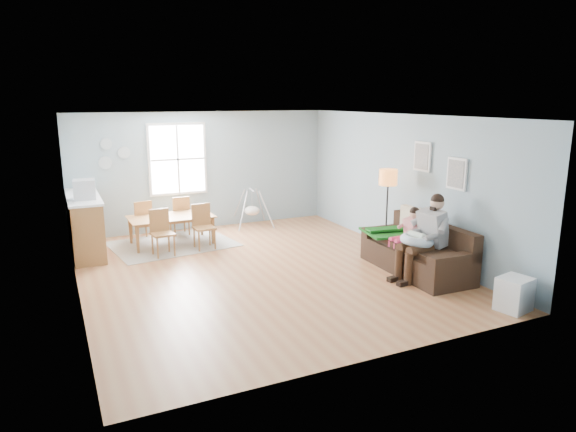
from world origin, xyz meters
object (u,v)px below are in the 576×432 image
toddler (409,228)px  chair_sw (161,230)px  father (425,234)px  dining_table (172,230)px  sofa (419,254)px  floor_lamp (388,185)px  storage_cube (514,294)px  chair_se (203,223)px  counter (85,224)px  chair_nw (142,218)px  chair_ne (180,213)px  monitor (84,189)px  baby_swing (252,210)px

toddler → chair_sw: (-3.82, 2.69, -0.24)m
father → dining_table: bearing=131.5°
sofa → floor_lamp: size_ratio=1.30×
storage_cube → chair_se: 5.91m
storage_cube → counter: 7.79m
sofa → dining_table: sofa is taller
dining_table → chair_nw: chair_nw is taller
father → chair_nw: (-3.92, 4.39, -0.27)m
toddler → counter: size_ratio=0.44×
chair_ne → monitor: 2.32m
dining_table → chair_se: (0.52, -0.52, 0.21)m
chair_sw → chair_se: 0.87m
sofa → floor_lamp: 1.49m
chair_se → toddler: bearing=-43.6°
chair_nw → monitor: (-1.13, -0.77, 0.83)m
chair_sw → chair_nw: bearing=98.1°
counter → chair_sw: bearing=-31.2°
father → counter: 6.47m
chair_nw → chair_sw: bearing=-81.9°
chair_se → counter: (-2.18, 0.67, 0.07)m
sofa → toddler: size_ratio=2.42×
father → chair_se: father is taller
sofa → father: bearing=-115.1°
storage_cube → chair_sw: size_ratio=0.57×
father → monitor: 6.24m
chair_sw → counter: (-1.32, 0.80, 0.07)m
toddler → sofa: bearing=-71.0°
sofa → chair_nw: chair_nw is taller
chair_se → monitor: (-2.16, 0.28, 0.82)m
chair_sw → baby_swing: 2.80m
toddler → floor_lamp: floor_lamp is taller
baby_swing → chair_se: bearing=-140.8°
chair_nw → baby_swing: (2.59, 0.22, -0.10)m
dining_table → chair_nw: 0.76m
dining_table → chair_ne: bearing=61.0°
toddler → counter: counter is taller
father → chair_sw: father is taller
baby_swing → chair_ne: bearing=-176.7°
chair_sw → chair_se: size_ratio=0.99×
chair_ne → chair_nw: bearing=-171.9°
chair_se → chair_ne: size_ratio=1.02×
toddler → baby_swing: 4.34m
sofa → baby_swing: 4.55m
chair_nw → counter: size_ratio=0.43×
sofa → baby_swing: (-1.48, 4.30, 0.09)m
father → floor_lamp: size_ratio=0.85×
chair_se → counter: counter is taller
father → floor_lamp: bearing=82.9°
sofa → floor_lamp: floor_lamp is taller
father → chair_ne: size_ratio=1.62×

